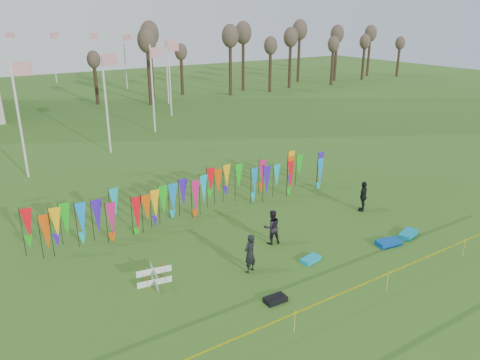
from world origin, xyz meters
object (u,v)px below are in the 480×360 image
box_kite (154,277)px  kite_bag_blue (388,243)px  kite_bag_black (275,299)px  kite_bag_turquoise (311,259)px  person_left (250,253)px  person_right (363,196)px  person_mid (272,227)px  kite_bag_teal (408,234)px

box_kite → kite_bag_blue: (11.02, -2.89, -0.29)m
box_kite → kite_bag_black: size_ratio=0.95×
kite_bag_turquoise → kite_bag_blue: 4.33m
person_left → person_right: 9.41m
person_right → kite_bag_blue: 4.31m
person_left → kite_bag_blue: size_ratio=1.49×
person_right → kite_bag_turquoise: (-6.35, -2.82, -0.78)m
person_left → box_kite: bearing=-35.7°
person_mid → kite_bag_teal: 7.09m
person_left → kite_bag_blue: person_left is taller
person_left → person_right: bearing=174.0°
person_right → kite_bag_turquoise: person_right is taller
person_right → kite_bag_teal: (-0.50, -3.59, -0.76)m
person_left → kite_bag_turquoise: size_ratio=1.82×
person_mid → kite_bag_blue: bearing=157.1°
person_left → kite_bag_teal: (8.69, -1.56, -0.77)m
box_kite → person_right: (13.13, 0.80, 0.46)m
person_left → kite_bag_black: person_left is taller
kite_bag_turquoise → kite_bag_blue: bearing=-11.6°
kite_bag_turquoise → box_kite: bearing=163.4°
person_mid → kite_bag_turquoise: person_mid is taller
box_kite → kite_bag_turquoise: bearing=-16.6°
person_mid → kite_bag_teal: person_mid is taller
person_right → person_left: bearing=-23.2°
person_right → kite_bag_turquoise: bearing=-11.8°
box_kite → kite_bag_turquoise: (6.78, -2.02, -0.32)m
person_mid → kite_bag_turquoise: (0.43, -2.42, -0.78)m
kite_bag_blue → kite_bag_black: 7.55m
box_kite → kite_bag_blue: bearing=-14.7°
kite_bag_black → kite_bag_teal: kite_bag_teal is taller
person_mid → person_right: size_ratio=0.99×
kite_bag_black → kite_bag_turquoise: bearing=26.7°
person_left → person_mid: bearing=-164.3°
box_kite → person_left: bearing=-17.3°
box_kite → kite_bag_blue: 11.40m
box_kite → kite_bag_blue: size_ratio=0.70×
person_mid → kite_bag_blue: person_mid is taller
person_left → kite_bag_teal: 8.86m
person_left → kite_bag_blue: 7.31m
person_right → kite_bag_teal: person_right is taller
person_mid → kite_bag_turquoise: size_ratio=1.79×
person_left → person_right: (9.19, 2.03, -0.01)m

